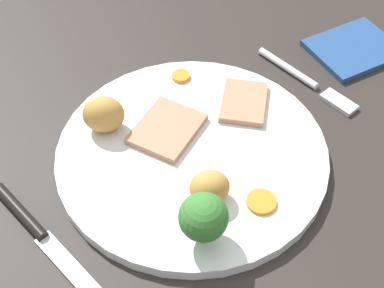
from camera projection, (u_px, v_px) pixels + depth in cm
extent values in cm
cube|color=#2B2623|center=(175.00, 188.00, 61.69)|extent=(120.00, 84.00, 3.60)
cylinder|color=white|center=(192.00, 154.00, 61.65)|extent=(29.88, 29.88, 1.40)
cube|color=tan|center=(244.00, 102.00, 65.50)|extent=(8.58, 8.13, 0.80)
cube|color=tan|center=(167.00, 129.00, 62.67)|extent=(9.30, 8.29, 0.80)
ellipsoid|color=#BC8C42|center=(212.00, 185.00, 55.75)|extent=(5.34, 5.22, 3.52)
ellipsoid|color=#BC8C42|center=(104.00, 114.00, 61.70)|extent=(5.95, 5.94, 4.35)
cylinder|color=orange|center=(261.00, 202.00, 56.28)|extent=(3.07, 3.07, 0.43)
cylinder|color=orange|center=(181.00, 76.00, 68.77)|extent=(2.26, 2.26, 0.49)
cylinder|color=#8CB766|center=(203.00, 233.00, 53.00)|extent=(1.24, 1.24, 1.93)
sphere|color=#387A33|center=(203.00, 217.00, 51.05)|extent=(4.70, 4.70, 4.70)
cylinder|color=silver|center=(288.00, 68.00, 71.58)|extent=(1.42, 9.54, 0.90)
cube|color=silver|center=(339.00, 102.00, 67.65)|extent=(2.24, 4.60, 0.60)
cylinder|color=black|center=(20.00, 212.00, 56.72)|extent=(1.41, 8.53, 1.20)
cube|color=silver|center=(73.00, 271.00, 52.73)|extent=(1.96, 10.54, 0.40)
cube|color=navy|center=(354.00, 49.00, 74.21)|extent=(13.14, 11.80, 0.80)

